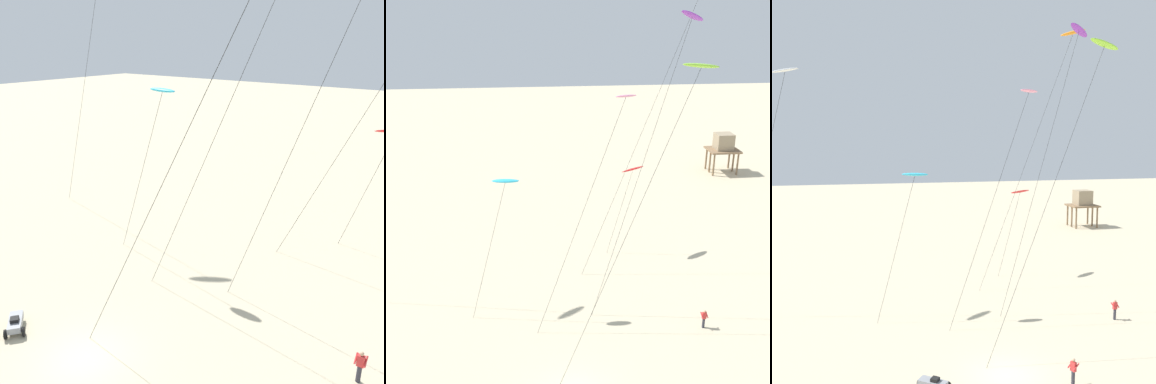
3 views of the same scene
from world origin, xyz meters
The scene contains 7 objects.
kite_pink centered at (4.75, 10.02, 18.10)m, with size 8.17×3.35×18.80m.
kite_cyan centered at (-4.37, 11.28, 11.71)m, with size 4.40×1.58×12.00m.
kite_purple centered at (10.17, 12.24, 23.80)m, with size 9.14×3.99×24.73m.
kite_lime centered at (8.49, 4.65, 21.18)m, with size 11.19×4.63×21.78m.
kite_red centered at (8.25, 21.33, 8.96)m, with size 4.16×2.06×9.27m.
kite_flyer_middle centered at (11.39, 6.68, 0.89)m, with size 0.57×0.54×1.67m.
stilt_house centered at (27.71, 44.95, 4.42)m, with size 4.72×4.15×6.17m.
Camera 2 is at (-2.59, -26.24, 25.27)m, focal length 46.51 mm.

